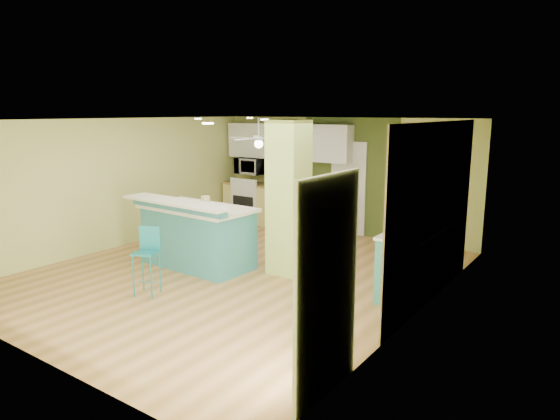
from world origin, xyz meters
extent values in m
cube|color=olive|center=(0.00, 0.00, -0.01)|extent=(6.00, 7.00, 0.01)
cube|color=white|center=(0.00, 0.00, 2.50)|extent=(6.00, 7.00, 0.01)
cube|color=#C2C76A|center=(0.00, 3.50, 1.25)|extent=(6.00, 0.01, 2.50)
cube|color=#C2C76A|center=(0.00, -3.50, 1.25)|extent=(6.00, 0.01, 2.50)
cube|color=#C2C76A|center=(-3.00, 0.00, 1.25)|extent=(0.01, 7.00, 2.50)
cube|color=#C2C76A|center=(3.00, 0.00, 1.25)|extent=(0.01, 7.00, 2.50)
cube|color=#886F4E|center=(2.99, 0.60, 1.25)|extent=(0.02, 3.40, 2.50)
cube|color=#435321|center=(0.20, 3.49, 1.25)|extent=(2.20, 0.02, 2.50)
cube|color=silver|center=(0.20, 3.46, 1.00)|extent=(0.82, 0.05, 2.00)
cube|color=white|center=(2.97, -2.30, 1.05)|extent=(0.04, 1.08, 2.10)
cube|color=#B1CC5E|center=(0.65, 0.50, 1.25)|extent=(0.55, 0.55, 2.50)
cube|color=#E4D277|center=(-1.30, 3.20, 0.45)|extent=(3.20, 0.60, 0.90)
cube|color=olive|center=(-1.30, 3.20, 0.92)|extent=(3.25, 0.63, 0.04)
cube|color=white|center=(-2.25, 3.20, 0.45)|extent=(0.76, 0.64, 0.90)
cube|color=black|center=(-2.25, 2.87, 0.42)|extent=(0.59, 0.02, 0.50)
cube|color=white|center=(-2.25, 2.90, 0.99)|extent=(0.76, 0.06, 0.18)
cube|color=white|center=(-1.30, 3.32, 1.95)|extent=(3.20, 0.34, 0.80)
imported|color=white|center=(-2.25, 3.20, 1.35)|extent=(0.70, 0.48, 0.39)
cylinder|color=white|center=(-1.10, 2.00, 2.30)|extent=(0.03, 0.03, 0.40)
cylinder|color=white|center=(-1.10, 2.00, 2.10)|extent=(0.24, 0.24, 0.10)
sphere|color=white|center=(-1.10, 2.00, 1.98)|extent=(0.18, 0.18, 0.18)
cylinder|color=white|center=(2.65, 0.75, 2.19)|extent=(0.01, 0.01, 0.62)
sphere|color=white|center=(2.65, 0.75, 1.88)|extent=(0.14, 0.14, 0.14)
cube|color=brown|center=(2.96, 0.80, 1.55)|extent=(0.03, 0.90, 0.70)
cube|color=teal|center=(-0.82, -0.09, 0.50)|extent=(1.91, 1.01, 0.99)
cube|color=white|center=(-0.82, -0.09, 1.02)|extent=(2.02, 1.13, 0.06)
cube|color=teal|center=(-0.84, -0.53, 1.12)|extent=(2.12, 0.24, 0.14)
cube|color=white|center=(-0.84, -0.53, 1.18)|extent=(2.27, 0.56, 0.04)
cylinder|color=teal|center=(-0.53, -1.71, 0.31)|extent=(0.02, 0.02, 0.62)
cylinder|color=teal|center=(-0.27, -1.61, 0.31)|extent=(0.02, 0.02, 0.62)
cylinder|color=teal|center=(-0.63, -1.46, 0.31)|extent=(0.02, 0.02, 0.62)
cylinder|color=teal|center=(-0.38, -1.35, 0.31)|extent=(0.02, 0.02, 0.62)
cube|color=teal|center=(-0.45, -1.53, 0.63)|extent=(0.43, 0.43, 0.03)
cube|color=teal|center=(-0.51, -1.40, 0.82)|extent=(0.31, 0.15, 0.35)
cube|color=teal|center=(2.70, 0.72, 0.46)|extent=(0.59, 1.43, 0.92)
cube|color=white|center=(2.70, 0.72, 0.94)|extent=(0.64, 1.50, 0.04)
imported|color=#3C2418|center=(-0.66, 3.15, 0.98)|extent=(0.39, 0.39, 0.08)
cylinder|color=gold|center=(-0.76, 0.06, 1.13)|extent=(0.16, 0.16, 0.16)
camera|label=1|loc=(5.09, -6.08, 2.64)|focal=32.00mm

